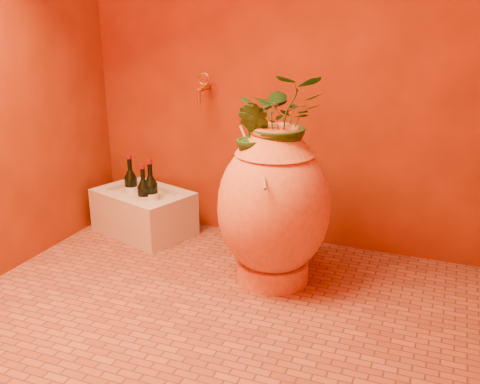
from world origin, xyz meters
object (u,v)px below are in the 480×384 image
at_px(wine_bottle_a, 144,198).
at_px(wine_bottle_c, 131,188).
at_px(wall_tap, 203,87).
at_px(wine_bottle_b, 151,195).
at_px(stone_basin, 144,213).
at_px(amphora, 274,206).

relative_size(wine_bottle_a, wine_bottle_c, 0.95).
height_order(wine_bottle_c, wall_tap, wall_tap).
bearing_deg(wine_bottle_c, wine_bottle_b, -22.54).
relative_size(stone_basin, wine_bottle_a, 2.09).
height_order(wine_bottle_b, wall_tap, wall_tap).
bearing_deg(amphora, wall_tap, 142.64).
relative_size(wine_bottle_a, wall_tap, 1.83).
bearing_deg(wine_bottle_a, wall_tap, 39.18).
bearing_deg(wine_bottle_c, wall_tap, 15.44).
bearing_deg(wall_tap, wine_bottle_a, -140.82).
height_order(amphora, stone_basin, amphora).
height_order(amphora, wine_bottle_a, amphora).
xyz_separation_m(wine_bottle_a, wine_bottle_b, (0.03, 0.03, 0.01)).
xyz_separation_m(wine_bottle_a, wall_tap, (0.30, 0.24, 0.65)).
bearing_deg(stone_basin, wine_bottle_b, -28.23).
distance_m(wine_bottle_a, wine_bottle_c, 0.20).
relative_size(stone_basin, wine_bottle_b, 1.93).
bearing_deg(amphora, wine_bottle_c, 162.65).
distance_m(amphora, wall_tap, 0.92).
distance_m(wine_bottle_b, wall_tap, 0.73).
bearing_deg(wine_bottle_c, wine_bottle_a, -34.82).
bearing_deg(stone_basin, amphora, -17.38).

